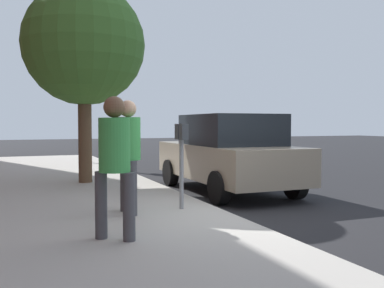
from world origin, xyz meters
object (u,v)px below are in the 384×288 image
(pedestrian_at_meter, at_px, (128,147))
(traffic_signal, at_px, (88,96))
(street_tree, at_px, (84,45))
(pedestrian_bystander, at_px, (115,156))
(parked_sedan_near, at_px, (228,153))
(parking_meter, at_px, (182,148))

(pedestrian_at_meter, relative_size, traffic_signal, 0.49)
(street_tree, bearing_deg, pedestrian_at_meter, -178.86)
(pedestrian_bystander, relative_size, parked_sedan_near, 0.40)
(traffic_signal, bearing_deg, pedestrian_bystander, 172.83)
(pedestrian_at_meter, relative_size, pedestrian_bystander, 1.02)
(parking_meter, xyz_separation_m, pedestrian_bystander, (-1.52, 1.44, 0.01))
(parking_meter, bearing_deg, pedestrian_bystander, 136.68)
(parking_meter, xyz_separation_m, parked_sedan_near, (2.19, -1.95, -0.27))
(pedestrian_bystander, xyz_separation_m, traffic_signal, (11.17, -1.41, 1.40))
(parked_sedan_near, height_order, street_tree, street_tree)
(street_tree, bearing_deg, pedestrian_bystander, 175.33)
(traffic_signal, bearing_deg, pedestrian_at_meter, 174.84)
(pedestrian_at_meter, relative_size, parked_sedan_near, 0.40)
(pedestrian_bystander, distance_m, parked_sedan_near, 5.04)
(pedestrian_at_meter, bearing_deg, parked_sedan_near, 34.06)
(parking_meter, height_order, traffic_signal, traffic_signal)
(parking_meter, height_order, pedestrian_bystander, pedestrian_bystander)
(traffic_signal, bearing_deg, street_tree, 170.42)
(parking_meter, relative_size, parked_sedan_near, 0.32)
(pedestrian_bystander, bearing_deg, traffic_signal, 32.97)
(parking_meter, distance_m, parked_sedan_near, 2.95)
(parking_meter, bearing_deg, traffic_signal, 0.19)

